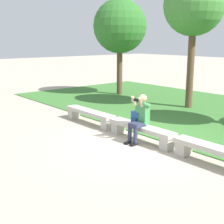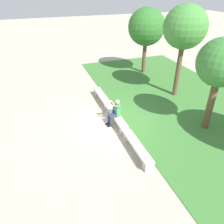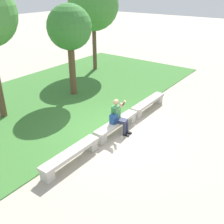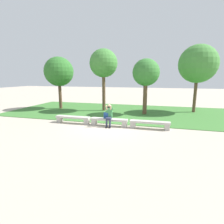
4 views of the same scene
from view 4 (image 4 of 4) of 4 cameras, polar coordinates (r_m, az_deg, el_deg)
The scene contains 11 objects.
ground_plane at distance 10.75m, azimuth -0.96°, elevation -4.48°, with size 80.00×80.00×0.00m, color #B2A593.
grass_strip at distance 14.90m, azimuth 3.65°, elevation 0.02°, with size 19.16×8.00×0.03m, color #3D7533.
bench_main at distance 11.56m, azimuth -12.66°, elevation -2.06°, with size 2.28×0.40×0.45m.
bench_near at distance 10.67m, azimuth -0.96°, elevation -2.89°, with size 2.28×0.40×0.45m.
bench_mid at distance 10.30m, azimuth 12.21°, elevation -3.68°, with size 2.28×0.40×0.45m.
person_photographer at distance 10.50m, azimuth -0.95°, elevation -0.74°, with size 0.50×0.75×1.32m.
backpack at distance 10.65m, azimuth -1.90°, elevation -1.18°, with size 0.28×0.24×0.43m.
tree_behind_wall at distance 15.30m, azimuth -2.78°, elevation 15.46°, with size 2.38×2.38×5.27m.
tree_left_background at distance 16.96m, azimuth -16.97°, elevation 12.43°, with size 2.63×2.63×4.74m.
tree_right_background at distance 13.96m, azimuth 11.02°, elevation 12.36°, with size 2.08×2.08×4.33m.
tree_far_back at distance 16.08m, azimuth 26.24°, elevation 13.85°, with size 3.04×3.04×5.49m.
Camera 4 is at (2.84, -9.95, 2.93)m, focal length 28.00 mm.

